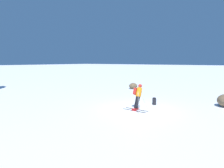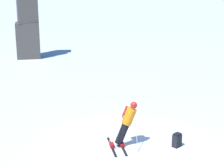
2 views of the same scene
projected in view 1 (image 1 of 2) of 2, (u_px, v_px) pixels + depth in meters
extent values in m
plane|color=white|center=(138.00, 109.00, 11.45)|extent=(300.00, 300.00, 0.00)
cube|color=black|center=(134.00, 111.00, 11.00)|extent=(0.10, 1.61, 0.01)
cube|color=black|center=(137.00, 109.00, 11.29)|extent=(0.10, 1.61, 0.01)
cube|color=#B21919|center=(134.00, 110.00, 10.99)|extent=(0.14, 0.28, 0.12)
cube|color=#B21919|center=(137.00, 108.00, 11.28)|extent=(0.14, 0.28, 0.12)
cylinder|color=black|center=(137.00, 102.00, 11.23)|extent=(0.52, 0.26, 0.80)
cylinder|color=orange|center=(139.00, 92.00, 11.35)|extent=(0.53, 0.34, 0.67)
sphere|color=tan|center=(140.00, 86.00, 11.42)|extent=(0.28, 0.21, 0.28)
sphere|color=#AD231E|center=(140.00, 86.00, 11.42)|extent=(0.32, 0.25, 0.32)
cube|color=#AD231E|center=(135.00, 91.00, 11.51)|extent=(0.42, 0.18, 0.51)
cylinder|color=#B7B7BC|center=(138.00, 103.00, 10.73)|extent=(0.88, 0.52, 1.17)
cylinder|color=#B7B7BC|center=(144.00, 101.00, 11.41)|extent=(0.03, 0.52, 1.00)
cube|color=black|center=(154.00, 102.00, 12.53)|extent=(0.37, 0.35, 0.44)
cube|color=black|center=(154.00, 98.00, 12.50)|extent=(0.33, 0.31, 0.06)
ellipsoid|color=brown|center=(133.00, 86.00, 19.77)|extent=(1.03, 0.87, 0.67)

